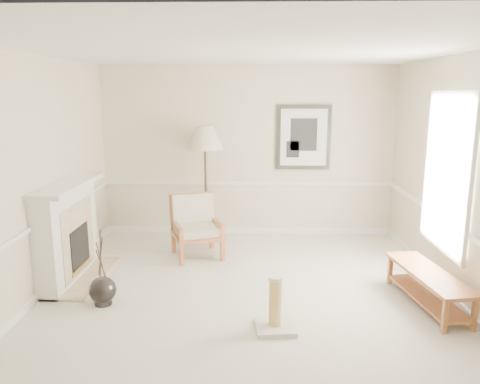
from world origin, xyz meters
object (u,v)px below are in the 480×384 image
(floor_lamp, at_px, (205,141))
(scratching_post, at_px, (275,313))
(bench, at_px, (428,283))
(floor_vase, at_px, (103,291))
(armchair, at_px, (196,223))

(floor_lamp, bearing_deg, scratching_post, -71.67)
(bench, bearing_deg, scratching_post, -160.69)
(floor_vase, distance_m, floor_lamp, 3.15)
(floor_vase, height_order, floor_lamp, floor_lamp)
(armchair, bearing_deg, floor_vase, -136.82)
(armchair, distance_m, floor_lamp, 1.43)
(floor_lamp, relative_size, bench, 1.30)
(floor_vase, xyz_separation_m, floor_lamp, (0.96, 2.60, 1.50))
(floor_lamp, height_order, bench, floor_lamp)
(scratching_post, bearing_deg, floor_vase, 165.16)
(armchair, bearing_deg, bench, -49.91)
(floor_lamp, distance_m, bench, 4.03)
(bench, bearing_deg, floor_vase, -178.42)
(floor_lamp, height_order, scratching_post, floor_lamp)
(armchair, xyz_separation_m, bench, (2.93, -1.66, -0.23))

